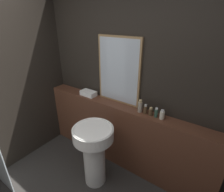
{
  "coord_description": "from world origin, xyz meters",
  "views": [
    {
      "loc": [
        1.09,
        -0.21,
        2.05
      ],
      "look_at": [
        -0.08,
        1.45,
        1.12
      ],
      "focal_mm": 28.0,
      "sensor_mm": 36.0,
      "label": 1
    }
  ],
  "objects": [
    {
      "name": "lotion_bottle",
      "position": [
        0.42,
        1.55,
        1.01
      ],
      "size": [
        0.05,
        0.05,
        0.11
      ],
      "color": "#4C3823",
      "rests_on": "vanity_counter"
    },
    {
      "name": "conditioner_bottle",
      "position": [
        0.35,
        1.55,
        1.02
      ],
      "size": [
        0.04,
        0.04,
        0.12
      ],
      "color": "#4C3823",
      "rests_on": "vanity_counter"
    },
    {
      "name": "mirror",
      "position": [
        -0.11,
        1.64,
        1.4
      ],
      "size": [
        0.63,
        0.03,
        0.88
      ],
      "color": "#937047",
      "rests_on": "vanity_counter"
    },
    {
      "name": "pedestal_sink",
      "position": [
        -0.08,
        1.05,
        0.54
      ],
      "size": [
        0.5,
        0.5,
        0.86
      ],
      "color": "white",
      "rests_on": "ground_plane"
    },
    {
      "name": "shampoo_bottle",
      "position": [
        0.27,
        1.55,
        1.03
      ],
      "size": [
        0.05,
        0.05,
        0.17
      ],
      "color": "gray",
      "rests_on": "vanity_counter"
    },
    {
      "name": "wall_back",
      "position": [
        0.0,
        1.69,
        1.25
      ],
      "size": [
        8.0,
        0.06,
        2.5
      ],
      "color": "black",
      "rests_on": "ground_plane"
    },
    {
      "name": "hand_soap_bottle",
      "position": [
        0.56,
        1.55,
        1.01
      ],
      "size": [
        0.06,
        0.06,
        0.12
      ],
      "color": "beige",
      "rests_on": "vanity_counter"
    },
    {
      "name": "towel_stack",
      "position": [
        -0.59,
        1.55,
        1.0
      ],
      "size": [
        0.24,
        0.14,
        0.07
      ],
      "color": "white",
      "rests_on": "vanity_counter"
    },
    {
      "name": "body_wash_bottle",
      "position": [
        0.48,
        1.55,
        1.01
      ],
      "size": [
        0.04,
        0.04,
        0.12
      ],
      "color": "#2D4C3D",
      "rests_on": "vanity_counter"
    },
    {
      "name": "vanity_counter",
      "position": [
        0.0,
        1.55,
        0.48
      ],
      "size": [
        2.58,
        0.21,
        0.96
      ],
      "color": "#512D1E",
      "rests_on": "ground_plane"
    }
  ]
}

